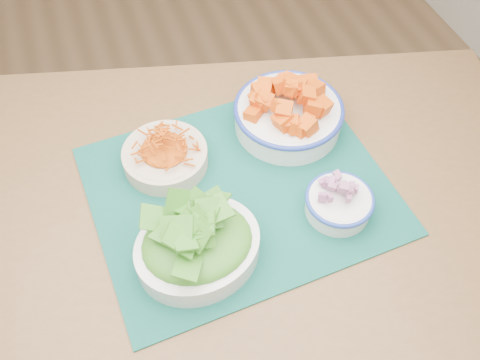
# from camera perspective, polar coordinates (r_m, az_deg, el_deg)

# --- Properties ---
(ground) EXTENTS (4.00, 4.00, 0.00)m
(ground) POSITION_cam_1_polar(r_m,az_deg,el_deg) (1.73, -10.18, -16.91)
(ground) COLOR #9C734B
(ground) RESTS_ON ground
(table) EXTENTS (1.49, 1.18, 0.75)m
(table) POSITION_cam_1_polar(r_m,az_deg,el_deg) (1.10, -2.31, -6.37)
(table) COLOR brown
(table) RESTS_ON ground
(placemat) EXTENTS (0.59, 0.50, 0.00)m
(placemat) POSITION_cam_1_polar(r_m,az_deg,el_deg) (1.05, 0.00, -1.05)
(placemat) COLOR #06342D
(placemat) RESTS_ON table
(carrot_bowl) EXTENTS (0.23, 0.23, 0.06)m
(carrot_bowl) POSITION_cam_1_polar(r_m,az_deg,el_deg) (1.08, -8.02, 2.76)
(carrot_bowl) COLOR beige
(carrot_bowl) RESTS_ON placemat
(squash_bowl) EXTENTS (0.29, 0.29, 0.11)m
(squash_bowl) POSITION_cam_1_polar(r_m,az_deg,el_deg) (1.13, 5.23, 7.62)
(squash_bowl) COLOR silver
(squash_bowl) RESTS_ON placemat
(lettuce_bowl) EXTENTS (0.26, 0.23, 0.10)m
(lettuce_bowl) POSITION_cam_1_polar(r_m,az_deg,el_deg) (0.93, -4.59, -6.67)
(lettuce_bowl) COLOR silver
(lettuce_bowl) RESTS_ON placemat
(onion_bowl) EXTENTS (0.14, 0.14, 0.06)m
(onion_bowl) POSITION_cam_1_polar(r_m,az_deg,el_deg) (1.02, 10.55, -2.22)
(onion_bowl) COLOR silver
(onion_bowl) RESTS_ON placemat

